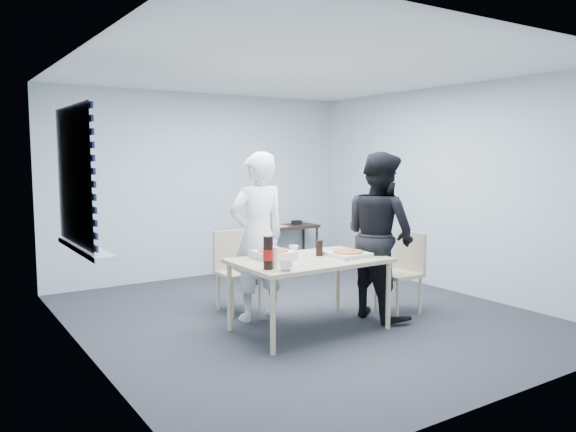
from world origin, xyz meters
TOP-DOWN VIEW (x-y plane):
  - room at (-2.20, 0.40)m, footprint 5.00×5.00m
  - dining_table at (-0.22, -0.43)m, footprint 1.48×0.93m
  - chair_far at (-0.49, 0.63)m, footprint 0.42×0.42m
  - chair_right at (1.04, -0.47)m, footprint 0.42×0.42m
  - person_white at (-0.46, 0.17)m, footprint 0.65×0.42m
  - person_black at (0.67, -0.47)m, footprint 0.47×0.86m
  - side_table at (1.27, 2.28)m, footprint 0.99×0.44m
  - stool at (0.45, 1.67)m, footprint 0.34×0.34m
  - backpack at (0.45, 1.65)m, footprint 0.33×0.24m
  - pizza_box_a at (-0.52, -0.23)m, footprint 0.36×0.36m
  - pizza_box_b at (0.19, -0.53)m, footprint 0.37×0.37m
  - mug_a at (-0.72, -0.78)m, footprint 0.17×0.17m
  - mug_b at (-0.21, -0.14)m, footprint 0.10×0.10m
  - cola_glass at (-0.04, -0.35)m, footprint 0.09×0.09m
  - soda_bottle at (-0.82, -0.65)m, footprint 0.09×0.09m
  - plastic_cups at (-0.74, -0.62)m, footprint 0.10×0.10m
  - rubber_band at (0.00, -0.74)m, footprint 0.06×0.06m
  - papers at (1.12, 2.30)m, footprint 0.25×0.33m
  - black_box at (1.49, 2.31)m, footprint 0.17×0.15m

SIDE VIEW (x-z plane):
  - stool at x=0.45m, z-range 0.13..0.61m
  - chair_far at x=-0.49m, z-range 0.07..0.96m
  - chair_right at x=1.04m, z-range 0.07..0.96m
  - side_table at x=1.27m, z-range 0.25..0.91m
  - dining_table at x=-0.22m, z-range 0.30..1.02m
  - papers at x=1.12m, z-range 0.66..0.67m
  - black_box at x=1.49m, z-range 0.66..0.72m
  - backpack at x=0.45m, z-range 0.47..0.94m
  - rubber_band at x=0.00m, z-range 0.72..0.72m
  - pizza_box_b at x=0.19m, z-range 0.72..0.77m
  - pizza_box_a at x=-0.52m, z-range 0.72..0.81m
  - mug_b at x=-0.21m, z-range 0.72..0.81m
  - mug_a at x=-0.72m, z-range 0.72..0.82m
  - cola_glass at x=-0.04m, z-range 0.72..0.88m
  - plastic_cups at x=-0.74m, z-range 0.72..0.91m
  - soda_bottle at x=-0.82m, z-range 0.71..1.01m
  - person_white at x=-0.46m, z-range 0.00..1.77m
  - person_black at x=0.67m, z-range 0.00..1.77m
  - room at x=-2.20m, z-range -1.06..3.94m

